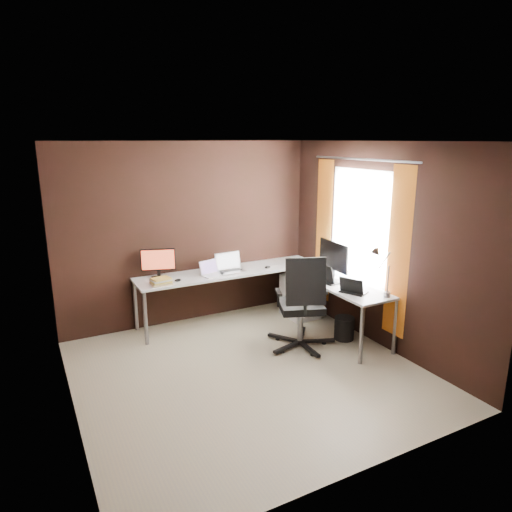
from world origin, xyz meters
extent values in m
cube|color=gray|center=(0.00, 0.00, 0.00)|extent=(3.60, 3.60, 0.00)
cube|color=white|center=(0.00, 0.00, 2.50)|extent=(3.60, 3.60, 0.00)
cube|color=black|center=(0.00, 1.80, 1.25)|extent=(3.60, 0.00, 2.50)
cube|color=black|center=(0.00, -1.80, 1.25)|extent=(3.60, 0.00, 2.50)
cube|color=black|center=(-1.80, 0.00, 1.25)|extent=(0.00, 3.60, 2.50)
cube|color=black|center=(1.80, 0.00, 1.25)|extent=(0.00, 3.60, 2.50)
cube|color=white|center=(1.79, 0.35, 1.45)|extent=(0.00, 1.00, 1.30)
cube|color=#C46017|center=(1.75, -0.38, 1.25)|extent=(0.01, 0.35, 2.00)
cube|color=#C46017|center=(1.75, 1.07, 1.25)|extent=(0.01, 0.35, 2.00)
cylinder|color=slate|center=(1.75, 0.35, 2.28)|extent=(0.02, 1.90, 0.02)
cube|color=white|center=(0.48, 1.50, 0.71)|extent=(2.65, 0.60, 0.03)
cube|color=white|center=(1.50, 0.38, 0.71)|extent=(0.60, 1.65, 0.03)
cylinder|color=slate|center=(-0.81, 1.24, 0.35)|extent=(0.05, 0.05, 0.70)
cylinder|color=slate|center=(-0.81, 1.76, 0.35)|extent=(0.05, 0.05, 0.70)
cylinder|color=slate|center=(1.24, -0.41, 0.35)|extent=(0.05, 0.05, 0.70)
cylinder|color=slate|center=(1.76, -0.41, 0.35)|extent=(0.05, 0.05, 0.70)
cylinder|color=slate|center=(1.76, 1.76, 0.35)|extent=(0.05, 0.05, 0.70)
cube|color=white|center=(1.43, 1.15, 0.30)|extent=(0.42, 0.50, 0.60)
cube|color=black|center=(-0.51, 1.62, 0.74)|extent=(0.23, 0.18, 0.01)
cube|color=black|center=(-0.50, 1.64, 0.79)|extent=(0.05, 0.04, 0.09)
cube|color=black|center=(-0.50, 1.64, 0.98)|extent=(0.44, 0.16, 0.29)
cube|color=#DC4D2B|center=(-0.51, 1.62, 0.98)|extent=(0.40, 0.13, 0.26)
cube|color=black|center=(1.56, 0.55, 0.74)|extent=(0.15, 0.23, 0.01)
cube|color=black|center=(1.54, 0.55, 0.80)|extent=(0.03, 0.05, 0.10)
cube|color=black|center=(1.54, 0.55, 1.04)|extent=(0.05, 0.60, 0.38)
cube|color=#1C5EB4|center=(1.55, 0.55, 1.04)|extent=(0.02, 0.57, 0.35)
cube|color=white|center=(0.17, 1.40, 0.74)|extent=(0.34, 0.28, 0.02)
cube|color=white|center=(0.15, 1.48, 0.84)|extent=(0.30, 0.13, 0.18)
cube|color=#765A99|center=(0.15, 1.47, 0.84)|extent=(0.26, 0.11, 0.16)
cube|color=silver|center=(0.47, 1.44, 0.74)|extent=(0.39, 0.28, 0.02)
cube|color=silver|center=(0.46, 1.54, 0.86)|extent=(0.38, 0.08, 0.24)
cube|color=white|center=(0.46, 1.54, 0.86)|extent=(0.34, 0.07, 0.20)
cube|color=black|center=(1.41, 0.47, 0.74)|extent=(0.31, 0.40, 0.02)
cube|color=black|center=(1.31, 0.46, 0.86)|extent=(0.12, 0.38, 0.23)
cube|color=#18203B|center=(1.31, 0.46, 0.86)|extent=(0.10, 0.33, 0.20)
cube|color=black|center=(1.40, -0.04, 0.74)|extent=(0.32, 0.36, 0.02)
cube|color=black|center=(1.33, -0.08, 0.84)|extent=(0.18, 0.29, 0.19)
cube|color=#D14D85|center=(1.34, -0.08, 0.84)|extent=(0.16, 0.26, 0.16)
cube|color=tan|center=(-0.56, 1.35, 0.74)|extent=(0.26, 0.21, 0.03)
cube|color=gold|center=(-0.56, 1.35, 0.77)|extent=(0.24, 0.20, 0.02)
cube|color=beige|center=(-0.56, 1.35, 0.79)|extent=(0.27, 0.22, 0.02)
cube|color=gold|center=(-0.56, 1.35, 0.80)|extent=(0.25, 0.21, 0.02)
ellipsoid|color=black|center=(-0.33, 1.36, 0.75)|extent=(0.10, 0.08, 0.04)
ellipsoid|color=black|center=(1.00, 1.35, 0.75)|extent=(0.10, 0.07, 0.04)
cylinder|color=slate|center=(1.64, -0.35, 0.76)|extent=(0.08, 0.08, 0.06)
cylinder|color=slate|center=(1.64, -0.35, 0.95)|extent=(0.02, 0.02, 0.32)
cylinder|color=slate|center=(1.59, -0.32, 1.17)|extent=(0.02, 0.17, 0.24)
cone|color=slate|center=(1.54, -0.25, 1.25)|extent=(0.10, 0.13, 0.13)
cylinder|color=slate|center=(0.89, 0.32, 0.28)|extent=(0.07, 0.07, 0.43)
cube|color=black|center=(0.89, 0.32, 0.53)|extent=(0.67, 0.67, 0.09)
cube|color=black|center=(0.80, 0.09, 0.92)|extent=(0.49, 0.30, 0.56)
cylinder|color=black|center=(1.50, 0.21, 0.15)|extent=(0.33, 0.33, 0.30)
camera|label=1|loc=(-2.06, -4.10, 2.52)|focal=32.00mm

